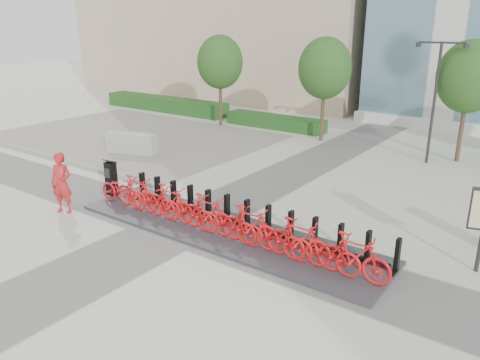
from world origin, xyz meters
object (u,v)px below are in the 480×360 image
Objects in this scene: worker_red at (62,183)px; jersey_barrier at (132,143)px; bike_0 at (122,190)px; kiosk at (111,178)px.

jersey_barrier is (-3.70, 6.10, -0.51)m from worker_red.
bike_0 reaches higher than jersey_barrier.
kiosk is at bearing 67.76° from bike_0.
kiosk is (-1.00, 0.41, 0.12)m from bike_0.
kiosk reaches higher than bike_0.
worker_red reaches higher than jersey_barrier.
jersey_barrier is (-4.83, 4.72, -0.12)m from bike_0.
kiosk is 0.54× the size of jersey_barrier.
worker_red is 7.15m from jersey_barrier.
bike_0 is 0.97× the size of worker_red.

